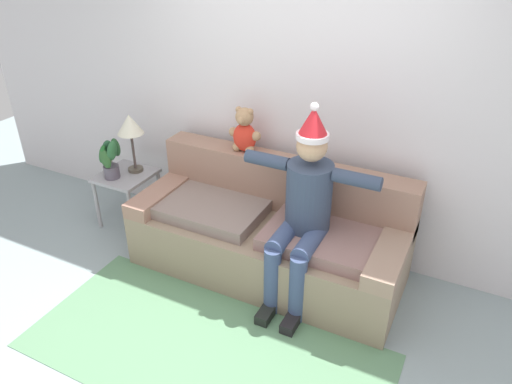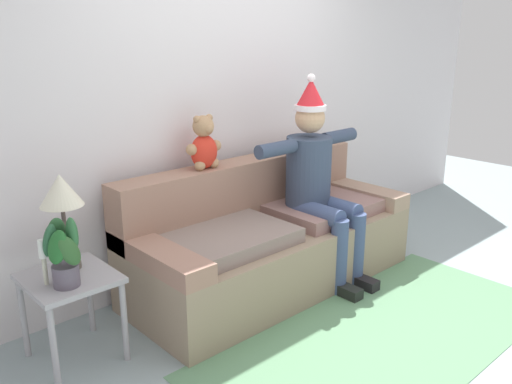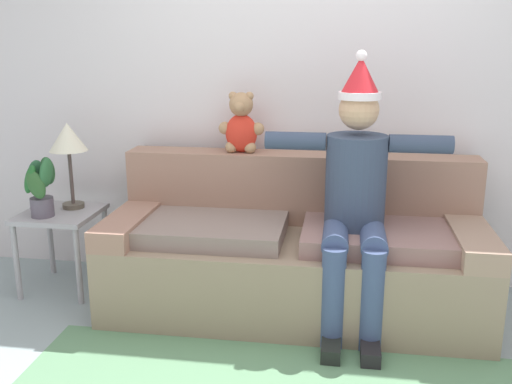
% 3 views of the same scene
% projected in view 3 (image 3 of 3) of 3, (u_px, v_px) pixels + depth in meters
% --- Properties ---
extents(back_wall, '(7.00, 0.10, 2.70)m').
position_uv_depth(back_wall, '(304.00, 77.00, 3.72)').
color(back_wall, silver).
rests_on(back_wall, ground_plane).
extents(couch, '(2.20, 0.89, 0.90)m').
position_uv_depth(couch, '(295.00, 252.00, 3.48)').
color(couch, gray).
rests_on(couch, ground_plane).
extents(person_seated, '(1.02, 0.77, 1.53)m').
position_uv_depth(person_seated, '(356.00, 192.00, 3.15)').
color(person_seated, '#344159').
rests_on(person_seated, ground_plane).
extents(teddy_bear, '(0.29, 0.17, 0.38)m').
position_uv_depth(teddy_bear, '(241.00, 125.00, 3.60)').
color(teddy_bear, red).
rests_on(teddy_bear, couch).
extents(side_table, '(0.47, 0.49, 0.52)m').
position_uv_depth(side_table, '(61.00, 224.00, 3.71)').
color(side_table, '#A19EA4').
rests_on(side_table, ground_plane).
extents(table_lamp, '(0.24, 0.24, 0.56)m').
position_uv_depth(table_lamp, '(68.00, 141.00, 3.66)').
color(table_lamp, brown).
rests_on(table_lamp, side_table).
extents(potted_plant, '(0.21, 0.23, 0.38)m').
position_uv_depth(potted_plant, '(40.00, 186.00, 3.54)').
color(potted_plant, '#574E5C').
rests_on(potted_plant, side_table).
extents(candle_tall, '(0.04, 0.04, 0.26)m').
position_uv_depth(candle_tall, '(37.00, 187.00, 3.64)').
color(candle_tall, beige).
rests_on(candle_tall, side_table).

